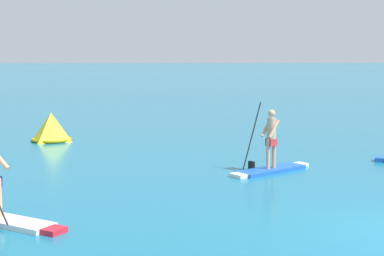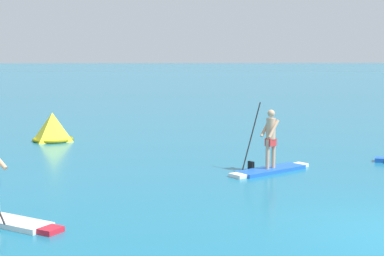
{
  "view_description": "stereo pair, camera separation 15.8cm",
  "coord_description": "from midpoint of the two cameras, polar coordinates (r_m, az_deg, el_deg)",
  "views": [
    {
      "loc": [
        -4.52,
        -10.33,
        3.32
      ],
      "look_at": [
        -3.54,
        7.85,
        1.03
      ],
      "focal_mm": 54.68,
      "sensor_mm": 36.0,
      "label": 1
    },
    {
      "loc": [
        -4.36,
        -10.34,
        3.32
      ],
      "look_at": [
        -3.54,
        7.85,
        1.03
      ],
      "focal_mm": 54.68,
      "sensor_mm": 36.0,
      "label": 2
    }
  ],
  "objects": [
    {
      "name": "race_marker_buoy",
      "position": [
        23.19,
        -13.25,
        -0.04
      ],
      "size": [
        1.71,
        1.71,
        1.1
      ],
      "color": "yellow",
      "rests_on": "ground"
    },
    {
      "name": "paddleboarder_mid_center",
      "position": [
        16.8,
        7.87,
        -2.86
      ],
      "size": [
        2.55,
        2.01,
        2.01
      ],
      "rotation": [
        0.0,
        0.0,
        3.77
      ],
      "color": "blue",
      "rests_on": "ground"
    }
  ]
}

